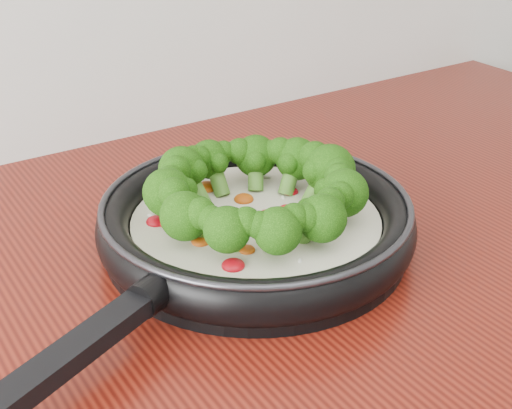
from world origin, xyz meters
TOP-DOWN VIEW (x-y plane):
  - skillet at (0.06, 1.13)m, footprint 0.55×0.44m

SIDE VIEW (x-z plane):
  - skillet at x=0.06m, z-range 0.89..0.99m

